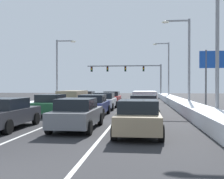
% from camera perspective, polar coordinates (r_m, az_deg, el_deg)
% --- Properties ---
extents(ground_plane, '(120.00, 120.00, 0.00)m').
position_cam_1_polar(ground_plane, '(24.45, -1.49, -4.25)').
color(ground_plane, '#28282B').
extents(lane_stripe_between_right_lane_and_center_lane, '(0.14, 50.44, 0.01)m').
position_cam_1_polar(lane_stripe_between_right_lane_and_center_lane, '(28.83, 3.15, -3.50)').
color(lane_stripe_between_right_lane_and_center_lane, silver).
rests_on(lane_stripe_between_right_lane_and_center_lane, ground).
extents(lane_stripe_between_center_lane_and_left_lane, '(0.14, 50.44, 0.01)m').
position_cam_1_polar(lane_stripe_between_center_lane_and_left_lane, '(29.23, -3.53, -3.44)').
color(lane_stripe_between_center_lane_and_left_lane, silver).
rests_on(lane_stripe_between_center_lane_and_left_lane, ground).
extents(snow_bank_right_shoulder, '(1.66, 50.44, 0.76)m').
position_cam_1_polar(snow_bank_right_shoulder, '(28.97, 13.69, -2.75)').
color(snow_bank_right_shoulder, white).
rests_on(snow_bank_right_shoulder, ground).
extents(snow_bank_left_shoulder, '(1.89, 50.44, 0.61)m').
position_cam_1_polar(snow_bank_left_shoulder, '(30.59, -13.36, -2.71)').
color(snow_bank_left_shoulder, white).
rests_on(snow_bank_left_shoulder, ground).
extents(sedan_tan_right_lane_nearest, '(2.00, 4.50, 1.51)m').
position_cam_1_polar(sedan_tan_right_lane_nearest, '(12.02, 5.48, -5.71)').
color(sedan_tan_right_lane_nearest, '#937F60').
rests_on(sedan_tan_right_lane_nearest, ground).
extents(sedan_maroon_right_lane_second, '(2.00, 4.50, 1.51)m').
position_cam_1_polar(sedan_maroon_right_lane_second, '(18.52, 6.53, -3.46)').
color(sedan_maroon_right_lane_second, maroon).
rests_on(sedan_maroon_right_lane_second, ground).
extents(suv_silver_right_lane_third, '(2.16, 4.90, 1.67)m').
position_cam_1_polar(suv_silver_right_lane_third, '(24.30, 6.78, -1.89)').
color(suv_silver_right_lane_third, '#B7BABF').
rests_on(suv_silver_right_lane_third, ground).
extents(sedan_black_right_lane_fourth, '(2.00, 4.50, 1.51)m').
position_cam_1_polar(sedan_black_right_lane_fourth, '(31.45, 6.60, -1.77)').
color(sedan_black_right_lane_fourth, black).
rests_on(sedan_black_right_lane_fourth, ground).
extents(sedan_gray_center_lane_nearest, '(2.00, 4.50, 1.51)m').
position_cam_1_polar(sedan_gray_center_lane_nearest, '(13.50, -7.25, -5.01)').
color(sedan_gray_center_lane_nearest, slate).
rests_on(sedan_gray_center_lane_nearest, ground).
extents(sedan_navy_center_lane_second, '(2.00, 4.50, 1.51)m').
position_cam_1_polar(sedan_navy_center_lane_second, '(19.47, -3.94, -3.26)').
color(sedan_navy_center_lane_second, navy).
rests_on(sedan_navy_center_lane_second, ground).
extents(sedan_white_center_lane_third, '(2.00, 4.50, 1.51)m').
position_cam_1_polar(sedan_white_center_lane_third, '(25.09, -1.58, -2.38)').
color(sedan_white_center_lane_third, silver).
rests_on(sedan_white_center_lane_third, ground).
extents(sedan_red_center_lane_fourth, '(2.00, 4.50, 1.51)m').
position_cam_1_polar(sedan_red_center_lane_fourth, '(31.83, -0.04, -1.73)').
color(sedan_red_center_lane_fourth, maroon).
rests_on(sedan_red_center_lane_fourth, ground).
extents(sedan_charcoal_left_lane_nearest, '(2.00, 4.50, 1.51)m').
position_cam_1_polar(sedan_charcoal_left_lane_nearest, '(14.55, -21.18, -4.64)').
color(sedan_charcoal_left_lane_nearest, '#38383D').
rests_on(sedan_charcoal_left_lane_nearest, ground).
extents(sedan_green_left_lane_second, '(2.00, 4.50, 1.51)m').
position_cam_1_polar(sedan_green_left_lane_second, '(20.49, -12.48, -3.08)').
color(sedan_green_left_lane_second, '#1E5633').
rests_on(sedan_green_left_lane_second, ground).
extents(suv_tan_left_lane_third, '(2.16, 4.90, 1.67)m').
position_cam_1_polar(suv_tan_left_lane_third, '(27.20, -8.12, -1.62)').
color(suv_tan_left_lane_third, '#937F60').
rests_on(suv_tan_left_lane_third, ground).
extents(sedan_maroon_left_lane_fourth, '(2.00, 4.50, 1.51)m').
position_cam_1_polar(sedan_maroon_left_lane_fourth, '(33.20, -5.30, -1.64)').
color(sedan_maroon_left_lane_fourth, maroon).
rests_on(sedan_maroon_left_lane_fourth, ground).
extents(traffic_light_gantry, '(14.00, 0.47, 6.20)m').
position_cam_1_polar(traffic_light_gantry, '(51.73, 4.25, 3.76)').
color(traffic_light_gantry, slate).
rests_on(traffic_light_gantry, ground).
extents(street_lamp_right_near, '(2.66, 0.36, 9.21)m').
position_cam_1_polar(street_lamp_right_near, '(18.03, 20.02, 11.29)').
color(street_lamp_right_near, gray).
rests_on(street_lamp_right_near, ground).
extents(street_lamp_right_mid, '(2.66, 0.36, 8.43)m').
position_cam_1_polar(street_lamp_right_mid, '(26.85, 14.99, 6.90)').
color(street_lamp_right_mid, gray).
rests_on(street_lamp_right_mid, ground).
extents(street_lamp_right_far, '(2.66, 0.36, 9.13)m').
position_cam_1_polar(street_lamp_right_far, '(45.02, 11.27, 4.85)').
color(street_lamp_right_far, gray).
rests_on(street_lamp_right_far, ground).
extents(street_lamp_left_mid, '(2.66, 0.36, 8.19)m').
position_cam_1_polar(street_lamp_left_mid, '(36.77, -10.85, 5.03)').
color(street_lamp_left_mid, gray).
rests_on(street_lamp_left_mid, ground).
extents(roadside_sign_right, '(3.20, 0.16, 5.50)m').
position_cam_1_polar(roadside_sign_right, '(27.38, 20.99, 4.65)').
color(roadside_sign_right, '#59595B').
rests_on(roadside_sign_right, ground).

